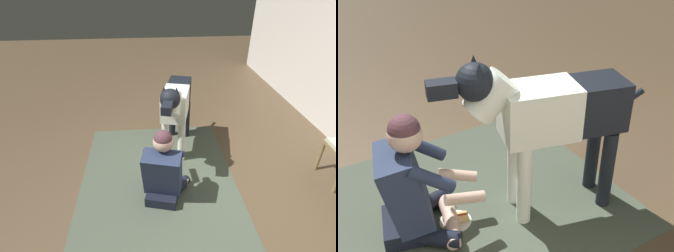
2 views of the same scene
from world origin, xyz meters
The scene contains 5 objects.
ground_plane centered at (0.00, 0.00, 0.00)m, with size 16.13×16.13×0.00m, color brown.
area_rug centered at (-0.25, -0.13, 0.00)m, with size 2.53×1.88×0.01m, color #454E3E.
person_sitting_on_floor centered at (-0.05, -0.08, 0.36)m, with size 0.72×0.58×0.88m.
large_dog centered at (-0.91, 0.15, 0.74)m, with size 1.40×0.52×1.17m.
hot_dog_on_plate centered at (-0.29, -0.01, 0.03)m, with size 0.22×0.22×0.06m.
Camera 1 is at (2.20, -0.24, 2.28)m, focal length 28.55 mm.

